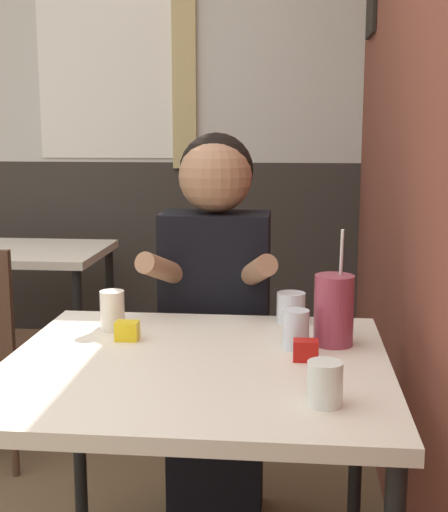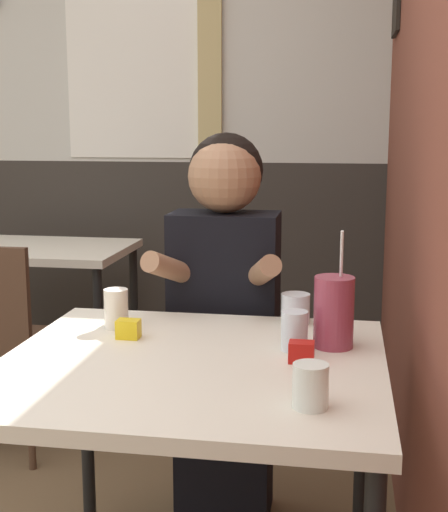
{
  "view_description": "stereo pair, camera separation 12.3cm",
  "coord_description": "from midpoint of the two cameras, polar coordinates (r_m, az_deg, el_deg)",
  "views": [
    {
      "loc": [
        0.81,
        -1.28,
        1.28
      ],
      "look_at": [
        0.63,
        0.51,
        0.96
      ],
      "focal_mm": 50.0,
      "sensor_mm": 36.0,
      "label": 1
    },
    {
      "loc": [
        0.93,
        -1.26,
        1.28
      ],
      "look_at": [
        0.63,
        0.51,
        0.96
      ],
      "focal_mm": 50.0,
      "sensor_mm": 36.0,
      "label": 2
    }
  ],
  "objects": [
    {
      "name": "brick_wall_right",
      "position": [
        2.47,
        16.83,
        11.5
      ],
      "size": [
        0.08,
        4.37,
        2.7
      ],
      "color": "brown",
      "rests_on": "ground_plane"
    },
    {
      "name": "back_wall",
      "position": [
        3.77,
        -3.95,
        11.47
      ],
      "size": [
        5.27,
        0.09,
        2.7
      ],
      "color": "silver",
      "rests_on": "ground_plane"
    },
    {
      "name": "main_table",
      "position": [
        1.74,
        -0.56,
        -10.46
      ],
      "size": [
        0.92,
        0.86,
        0.73
      ],
      "color": "beige",
      "rests_on": "ground_plane"
    },
    {
      "name": "background_table",
      "position": [
        3.42,
        -13.1,
        -0.81
      ],
      "size": [
        0.77,
        0.6,
        0.73
      ],
      "color": "beige",
      "rests_on": "ground_plane"
    },
    {
      "name": "person_seated",
      "position": [
        2.29,
        1.59,
        -4.55
      ],
      "size": [
        0.42,
        0.42,
        1.26
      ],
      "color": "black",
      "rests_on": "ground_plane"
    },
    {
      "name": "cocktail_pitcher",
      "position": [
        1.83,
        10.69,
        -4.43
      ],
      "size": [
        0.1,
        0.1,
        0.3
      ],
      "color": "#99384C",
      "rests_on": "main_table"
    },
    {
      "name": "glass_near_pitcher",
      "position": [
        2.04,
        7.47,
        -4.22
      ],
      "size": [
        0.08,
        0.08,
        0.09
      ],
      "color": "silver",
      "rests_on": "main_table"
    },
    {
      "name": "glass_center",
      "position": [
        1.45,
        9.39,
        -10.24
      ],
      "size": [
        0.07,
        0.07,
        0.09
      ],
      "color": "silver",
      "rests_on": "main_table"
    },
    {
      "name": "glass_far_side",
      "position": [
        1.99,
        -6.88,
        -4.22
      ],
      "size": [
        0.07,
        0.07,
        0.11
      ],
      "color": "silver",
      "rests_on": "main_table"
    },
    {
      "name": "glass_by_brick",
      "position": [
        1.8,
        7.6,
        -5.97
      ],
      "size": [
        0.07,
        0.07,
        0.1
      ],
      "color": "silver",
      "rests_on": "main_table"
    },
    {
      "name": "condiment_ketchup",
      "position": [
        1.72,
        8.28,
        -7.63
      ],
      "size": [
        0.06,
        0.04,
        0.05
      ],
      "color": "#B7140F",
      "rests_on": "main_table"
    },
    {
      "name": "condiment_mustard",
      "position": [
        1.89,
        -5.82,
        -5.85
      ],
      "size": [
        0.06,
        0.04,
        0.05
      ],
      "color": "yellow",
      "rests_on": "main_table"
    }
  ]
}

